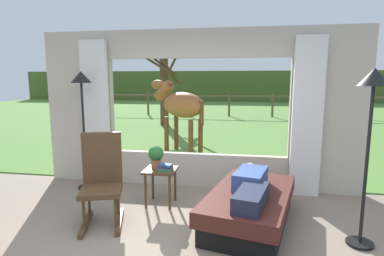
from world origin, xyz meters
The scene contains 16 objects.
back_wall_with_window centered at (0.00, 2.26, 1.25)m, with size 5.20×0.12×2.55m.
curtain_panel_left centered at (-1.69, 2.12, 1.20)m, with size 0.44×0.10×2.40m, color silver.
curtain_panel_right centered at (1.69, 2.12, 1.20)m, with size 0.44×0.10×2.40m, color silver.
outdoor_pasture_lawn centered at (0.00, 13.16, 0.01)m, with size 36.00×21.68×0.02m, color #568438.
distant_hill_ridge centered at (0.00, 23.00, 1.20)m, with size 36.00×2.00×2.40m, color #485D29.
recliner_sofa centered at (0.87, 0.98, 0.22)m, with size 1.25×1.86×0.42m.
reclining_person centered at (0.87, 0.93, 0.52)m, with size 0.46×1.43×0.22m.
rocking_chair centered at (-0.94, 0.73, 0.55)m, with size 0.65×0.79×1.12m.
side_table centered at (-0.38, 1.38, 0.43)m, with size 0.44×0.44×0.52m.
potted_plant centered at (-0.46, 1.44, 0.70)m, with size 0.22×0.22×0.32m.
book_stack centered at (-0.29, 1.32, 0.56)m, with size 0.20×0.16×0.09m.
floor_lamp_left centered at (-1.76, 1.83, 1.53)m, with size 0.32×0.32×1.89m.
floor_lamp_right centered at (2.04, 0.68, 1.52)m, with size 0.32×0.32×1.88m.
horse centered at (-0.74, 4.50, 1.16)m, with size 1.67×1.34×1.73m.
pasture_tree centered at (-2.26, 8.79, 1.59)m, with size 1.54×1.47×2.94m.
pasture_fence_line centered at (0.00, 12.14, 0.74)m, with size 16.10×0.10×1.10m.
Camera 1 is at (0.78, -2.73, 1.77)m, focal length 29.24 mm.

